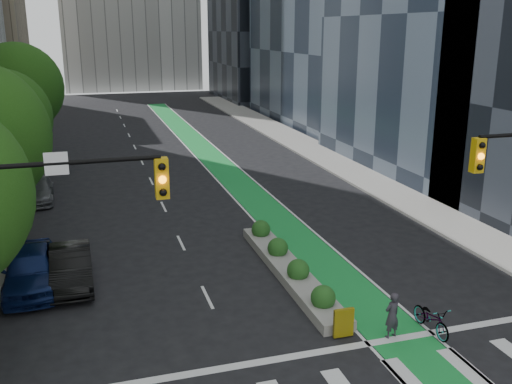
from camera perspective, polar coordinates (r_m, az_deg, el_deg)
ground at (r=17.93m, az=7.60°, el=-17.58°), size 160.00×160.00×0.00m
sidewalk_left at (r=40.10m, az=-23.91°, el=0.46°), size 3.60×90.00×0.15m
sidewalk_right at (r=43.73m, az=8.35°, el=2.88°), size 3.60×90.00×0.15m
bike_lane_paint at (r=45.61m, az=-4.44°, el=3.46°), size 2.20×70.00×0.01m
tree_midfar at (r=36.14m, az=-24.04°, el=6.79°), size 5.60×5.60×7.76m
tree_far at (r=45.93m, az=-22.74°, el=9.57°), size 6.60×6.60×9.00m
median_planter at (r=23.90m, az=3.33°, el=-7.46°), size 1.20×10.26×1.10m
bicycle at (r=20.50m, az=17.13°, el=-11.97°), size 0.74×1.95×1.01m
cyclist at (r=19.71m, az=13.44°, el=-11.89°), size 0.66×0.52×1.61m
parked_car_left_near at (r=24.16m, az=-21.61°, el=-7.13°), size 2.11×5.02×1.70m
parked_car_left_mid at (r=24.06m, az=-18.00°, el=-7.13°), size 1.68×4.57×1.49m
parked_car_left_far at (r=36.19m, az=-21.05°, el=0.16°), size 1.98×4.59×1.32m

